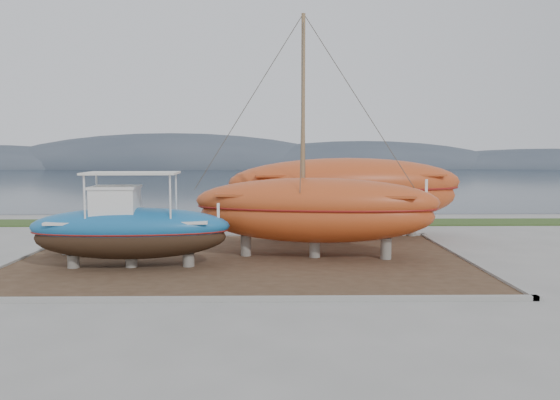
{
  "coord_description": "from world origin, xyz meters",
  "views": [
    {
      "loc": [
        1.2,
        -18.01,
        4.49
      ],
      "look_at": [
        1.53,
        4.0,
        2.49
      ],
      "focal_mm": 35.0,
      "sensor_mm": 36.0,
      "label": 1
    }
  ],
  "objects_px": {
    "orange_sailboat": "(315,138)",
    "orange_bare_hull": "(347,199)",
    "white_dinghy": "(98,237)",
    "blue_caique": "(130,220)"
  },
  "relations": [
    {
      "from": "orange_sailboat",
      "to": "white_dinghy",
      "type": "bearing_deg",
      "value": -179.77
    },
    {
      "from": "blue_caique",
      "to": "orange_sailboat",
      "type": "relative_size",
      "value": 0.74
    },
    {
      "from": "orange_sailboat",
      "to": "blue_caique",
      "type": "bearing_deg",
      "value": -157.89
    },
    {
      "from": "orange_sailboat",
      "to": "orange_bare_hull",
      "type": "bearing_deg",
      "value": 76.76
    },
    {
      "from": "orange_sailboat",
      "to": "orange_bare_hull",
      "type": "distance_m",
      "value": 6.4
    },
    {
      "from": "white_dinghy",
      "to": "blue_caique",
      "type": "bearing_deg",
      "value": -74.66
    },
    {
      "from": "orange_sailboat",
      "to": "orange_bare_hull",
      "type": "relative_size",
      "value": 0.84
    },
    {
      "from": "white_dinghy",
      "to": "orange_sailboat",
      "type": "bearing_deg",
      "value": -28.33
    },
    {
      "from": "white_dinghy",
      "to": "orange_sailboat",
      "type": "height_order",
      "value": "orange_sailboat"
    },
    {
      "from": "blue_caique",
      "to": "white_dinghy",
      "type": "xyz_separation_m",
      "value": [
        -2.23,
        3.07,
        -1.15
      ]
    }
  ]
}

